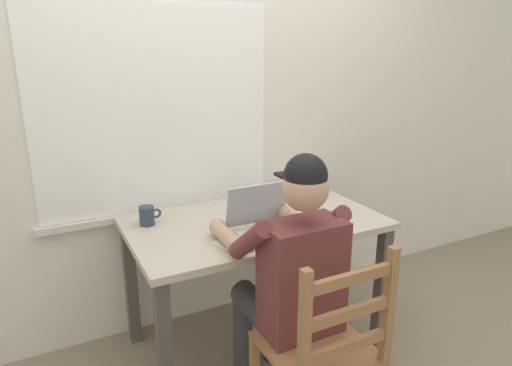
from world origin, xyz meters
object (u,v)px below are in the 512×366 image
Objects in this scene: desk at (255,238)px; coffee_mug_white at (299,193)px; laptop at (265,222)px; computer_mouse at (319,224)px; coffee_mug_dark at (147,216)px; seated_person at (289,272)px; landscape_photo_print at (323,218)px; book_stack_main at (261,198)px; wooden_chair at (324,352)px.

coffee_mug_white is (0.37, 0.15, 0.15)m from desk.
laptop is 3.30× the size of computer_mouse.
coffee_mug_dark is at bearing 143.13° from laptop.
seated_person is 11.15× the size of coffee_mug_white.
laptop is at bearing -170.62° from landscape_photo_print.
desk is 3.99× the size of laptop.
desk is 13.15× the size of computer_mouse.
book_stack_main is 0.38m from landscape_photo_print.
landscape_photo_print is at bearing 38.34° from seated_person.
desk is at bearing 135.26° from computer_mouse.
laptop is at bearing 83.82° from seated_person.
computer_mouse is at bearing 35.71° from seated_person.
computer_mouse is at bearing -108.08° from coffee_mug_white.
desk is at bearing -126.20° from book_stack_main.
desk is 6.90× the size of book_stack_main.
coffee_mug_white is (0.40, 0.33, -0.01)m from laptop.
seated_person is at bearing -107.09° from book_stack_main.
seated_person is 9.57× the size of landscape_photo_print.
desk is 0.38m from landscape_photo_print.
desk is at bearing 84.92° from wooden_chair.
computer_mouse is (0.24, -0.24, 0.12)m from desk.
coffee_mug_dark reaches higher than desk.
landscape_photo_print is (0.37, 0.03, -0.05)m from laptop.
landscape_photo_print is (0.41, 0.32, 0.07)m from seated_person.
desk is 0.27m from book_stack_main.
seated_person is 0.39m from computer_mouse.
book_stack_main is at bearing 127.35° from landscape_photo_print.
wooden_chair is 2.84× the size of laptop.
laptop reaches higher than coffee_mug_dark.
landscape_photo_print reaches higher than desk.
landscape_photo_print is (-0.03, -0.29, -0.05)m from coffee_mug_white.
computer_mouse is 0.88× the size of coffee_mug_dark.
wooden_chair is 0.67m from laptop.
computer_mouse is 0.88m from coffee_mug_dark.
laptop reaches higher than book_stack_main.
book_stack_main is at bearing 77.94° from wooden_chair.
wooden_chair is at bearing -95.08° from desk.
desk is 0.77m from wooden_chair.
seated_person is 3.77× the size of laptop.
laptop reaches higher than desk.
wooden_chair is 8.42× the size of coffee_mug_white.
seated_person is 0.36m from wooden_chair.
wooden_chair is at bearing -63.92° from coffee_mug_dark.
landscape_photo_print is (0.86, -0.33, -0.05)m from coffee_mug_dark.
coffee_mug_white is at bearing 64.01° from wooden_chair.
computer_mouse is at bearing -130.45° from landscape_photo_print.
laptop is at bearing 166.82° from computer_mouse.
desk is 10.12× the size of landscape_photo_print.
book_stack_main reaches higher than computer_mouse.
coffee_mug_white is 0.89m from coffee_mug_dark.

